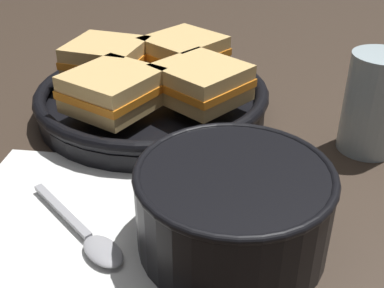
% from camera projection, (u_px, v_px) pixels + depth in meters
% --- Properties ---
extents(ground_plane, '(4.00, 4.00, 0.00)m').
position_uv_depth(ground_plane, '(196.00, 187.00, 0.52)').
color(ground_plane, '#382B21').
extents(napkin, '(0.28, 0.25, 0.00)m').
position_uv_depth(napkin, '(87.00, 215.00, 0.48)').
color(napkin, white).
rests_on(napkin, ground_plane).
extents(soup_bowl, '(0.17, 0.17, 0.08)m').
position_uv_depth(soup_bowl, '(233.00, 203.00, 0.42)').
color(soup_bowl, black).
rests_on(soup_bowl, ground_plane).
extents(spoon, '(0.14, 0.10, 0.01)m').
position_uv_depth(spoon, '(91.00, 239.00, 0.44)').
color(spoon, '#9E9EA3').
rests_on(spoon, napkin).
extents(skillet, '(0.32, 0.32, 0.04)m').
position_uv_depth(skillet, '(153.00, 99.00, 0.66)').
color(skillet, black).
rests_on(skillet, ground_plane).
extents(sandwich_near_left, '(0.11, 0.10, 0.05)m').
position_uv_depth(sandwich_near_left, '(107.00, 58.00, 0.68)').
color(sandwich_near_left, '#DBB26B').
rests_on(sandwich_near_left, skillet).
extents(sandwich_near_right, '(0.13, 0.13, 0.05)m').
position_uv_depth(sandwich_near_right, '(113.00, 90.00, 0.58)').
color(sandwich_near_right, '#DBB26B').
rests_on(sandwich_near_right, skillet).
extents(sandwich_far_left, '(0.14, 0.14, 0.05)m').
position_uv_depth(sandwich_far_left, '(201.00, 82.00, 0.60)').
color(sandwich_far_left, '#DBB26B').
rests_on(sandwich_far_left, skillet).
extents(sandwich_far_right, '(0.14, 0.14, 0.05)m').
position_uv_depth(sandwich_far_right, '(184.00, 53.00, 0.70)').
color(sandwich_far_right, '#DBB26B').
rests_on(sandwich_far_right, skillet).
extents(drinking_glass, '(0.07, 0.07, 0.12)m').
position_uv_depth(drinking_glass, '(374.00, 104.00, 0.56)').
color(drinking_glass, silver).
rests_on(drinking_glass, ground_plane).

